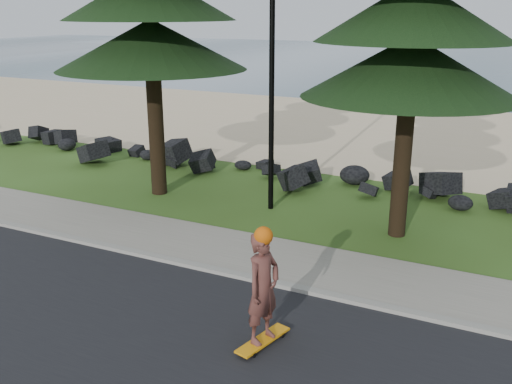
% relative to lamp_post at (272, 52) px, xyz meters
% --- Properties ---
extents(ground, '(160.00, 160.00, 0.00)m').
position_rel_lamp_post_xyz_m(ground, '(0.00, -3.20, -4.13)').
color(ground, '#37531A').
rests_on(ground, ground).
extents(road, '(160.00, 7.00, 0.02)m').
position_rel_lamp_post_xyz_m(road, '(0.00, -7.70, -4.12)').
color(road, black).
rests_on(road, ground).
extents(kerb, '(160.00, 0.20, 0.10)m').
position_rel_lamp_post_xyz_m(kerb, '(0.00, -4.10, -4.08)').
color(kerb, gray).
rests_on(kerb, ground).
extents(sidewalk, '(160.00, 2.00, 0.08)m').
position_rel_lamp_post_xyz_m(sidewalk, '(0.00, -3.00, -4.09)').
color(sidewalk, gray).
rests_on(sidewalk, ground).
extents(beach_sand, '(160.00, 15.00, 0.01)m').
position_rel_lamp_post_xyz_m(beach_sand, '(0.00, 11.30, -4.13)').
color(beach_sand, beige).
rests_on(beach_sand, ground).
extents(ocean, '(160.00, 58.00, 0.01)m').
position_rel_lamp_post_xyz_m(ocean, '(0.00, 47.80, -4.13)').
color(ocean, '#38586B').
rests_on(ocean, ground).
extents(seawall_boulders, '(60.00, 2.40, 1.10)m').
position_rel_lamp_post_xyz_m(seawall_boulders, '(0.00, 2.40, -4.13)').
color(seawall_boulders, black).
rests_on(seawall_boulders, ground).
extents(lamp_post, '(0.25, 0.14, 8.14)m').
position_rel_lamp_post_xyz_m(lamp_post, '(0.00, 0.00, 0.00)').
color(lamp_post, black).
rests_on(lamp_post, ground).
extents(skateboarder, '(0.59, 1.13, 2.04)m').
position_rel_lamp_post_xyz_m(skateboarder, '(2.63, -6.08, -3.11)').
color(skateboarder, orange).
rests_on(skateboarder, ground).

